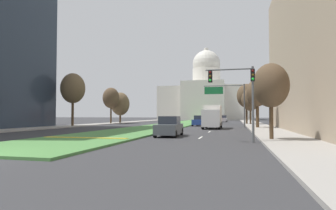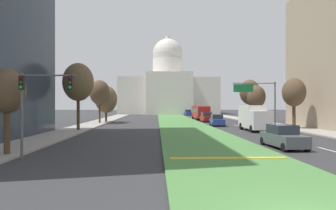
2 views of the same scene
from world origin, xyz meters
name	(u,v)px [view 1 (image 1 of 2)]	position (x,y,z in m)	size (l,w,h in m)	color
ground_plane	(184,123)	(0.00, 51.37, 0.00)	(260.00, 260.00, 0.00)	#333335
grass_median	(179,124)	(0.00, 46.23, 0.07)	(7.59, 92.46, 0.14)	#4C8442
median_curb_nose	(85,138)	(0.00, 9.21, 0.16)	(6.83, 0.50, 0.04)	gold
lane_dashes_right	(219,125)	(8.28, 41.99, 0.00)	(0.16, 61.55, 0.01)	silver
sidewalk_left	(102,124)	(-14.76, 41.09, 0.07)	(4.00, 92.46, 0.15)	#9E9991
sidewalk_right	(257,125)	(14.76, 41.09, 0.07)	(4.00, 92.46, 0.15)	#9E9991
capitol_building	(206,98)	(0.00, 101.86, 8.66)	(34.61, 28.92, 28.93)	silver
traffic_light_near_right	(240,87)	(11.42, 9.87, 3.80)	(3.34, 0.35, 5.20)	#515456
overhead_guide_sign	(228,96)	(10.15, 32.96, 4.67)	(6.12, 0.20, 6.50)	#515456
street_tree_right_near	(271,86)	(13.61, 11.41, 4.00)	(2.57, 2.57, 5.63)	#4C3823
street_tree_left_mid	(73,88)	(-14.04, 29.62, 6.09)	(3.83, 3.83, 8.53)	#4C3823
street_tree_right_mid	(257,93)	(14.11, 30.75, 4.89)	(3.04, 3.04, 6.85)	#4C3823
street_tree_left_far	(111,98)	(-14.07, 43.76, 5.39)	(3.45, 3.45, 7.58)	#4C3823
street_tree_right_far	(250,100)	(13.94, 45.17, 4.71)	(3.33, 3.33, 6.81)	#4C3823
street_tree_left_distant	(120,104)	(-13.59, 47.47, 4.29)	(4.08, 4.08, 6.85)	#4C3823
street_tree_right_distant	(246,96)	(13.33, 46.95, 5.63)	(3.75, 3.75, 8.01)	#4C3823
sedan_lead_stopped	(169,127)	(5.41, 14.14, 0.82)	(2.09, 4.66, 1.76)	#4C5156
sedan_midblock	(200,121)	(5.21, 37.63, 0.83)	(2.17, 4.74, 1.78)	navy
sedan_distant	(206,120)	(5.33, 47.98, 0.86)	(2.16, 4.69, 1.84)	maroon
sedan_far_horizon	(223,119)	(8.11, 65.58, 0.82)	(2.00, 4.65, 1.77)	silver
sedan_very_far	(217,118)	(5.43, 81.98, 0.82)	(2.08, 4.23, 1.75)	navy
box_truck_delivery	(212,116)	(8.05, 28.72, 1.68)	(2.40, 6.40, 3.20)	silver
city_bus	(210,115)	(5.41, 56.54, 1.77)	(2.62, 11.00, 2.95)	#B21E1E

